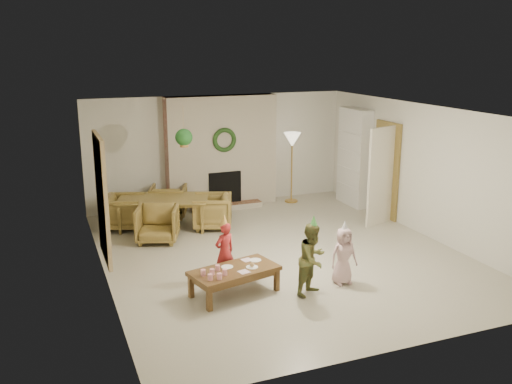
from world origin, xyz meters
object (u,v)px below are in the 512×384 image
dining_chair_right (212,212)px  child_pink (344,256)px  dining_table (164,213)px  dining_chair_far (169,201)px  dining_chair_near (158,224)px  child_red (225,252)px  dining_chair_left (124,212)px  coffee_table_top (234,271)px  child_plaid (313,259)px

dining_chair_right → child_pink: (1.08, -3.32, 0.10)m
dining_table → dining_chair_far: bearing=90.0°
dining_chair_near → child_red: size_ratio=0.80×
dining_table → dining_chair_left: (-0.73, 0.27, 0.03)m
dining_chair_near → dining_chair_far: same height
dining_chair_near → dining_table: bearing=90.0°
child_pink → dining_chair_near: bearing=129.2°
dining_chair_near → dining_chair_right: bearing=38.7°
dining_table → coffee_table_top: dining_table is taller
dining_chair_near → child_pink: size_ratio=0.85×
dining_chair_far → child_red: (0.06, -3.64, 0.13)m
dining_table → dining_chair_near: (-0.27, -0.73, 0.03)m
dining_chair_far → dining_table: bearing=90.0°
dining_table → dining_chair_right: bearing=-0.0°
dining_chair_near → child_red: child_red is taller
coffee_table_top → child_pink: size_ratio=1.44×
dining_chair_left → coffee_table_top: dining_chair_left is taller
dining_chair_right → child_pink: bearing=38.4°
dining_table → dining_chair_left: 0.78m
dining_chair_near → child_pink: bearing=-31.9°
dining_chair_far → child_pink: bearing=131.8°
dining_table → child_plaid: bearing=-49.8°
child_plaid → child_red: bearing=110.1°
dining_chair_far → child_pink: child_pink is taller
dining_chair_near → dining_chair_left: same height
dining_chair_far → coffee_table_top: size_ratio=0.59×
dining_table → child_red: child_red is taller
child_pink → dining_chair_left: bearing=126.2°
dining_chair_left → child_plaid: size_ratio=0.70×
dining_chair_left → child_pink: child_pink is taller
dining_chair_near → dining_chair_far: (0.54, 1.46, 0.00)m
dining_chair_far → child_pink: size_ratio=0.85×
coffee_table_top → child_plaid: child_plaid is taller
dining_table → dining_chair_left: dining_chair_left is taller
dining_chair_left → dining_chair_right: 1.75m
dining_chair_right → coffee_table_top: size_ratio=0.59×
dining_table → dining_chair_right: size_ratio=2.34×
dining_chair_far → dining_chair_right: same height
dining_chair_near → child_pink: child_pink is taller
dining_chair_left → child_plaid: 4.60m
coffee_table_top → dining_chair_right: bearing=65.2°
dining_chair_far → dining_chair_left: same height
dining_chair_left → dining_table: bearing=-90.0°
dining_chair_right → child_red: (-0.58, -2.57, 0.13)m
dining_chair_far → dining_chair_left: 1.10m
dining_table → child_red: size_ratio=1.86×
dining_chair_far → child_pink: 4.71m
dining_table → child_pink: 4.16m
coffee_table_top → dining_chair_left: bearing=92.1°
dining_chair_far → child_plaid: bearing=124.1°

